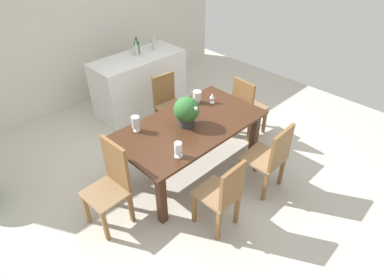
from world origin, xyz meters
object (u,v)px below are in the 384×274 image
object	(u,v)px
flower_centerpiece	(186,111)
wine_bottle_clear	(137,47)
chair_near_right	(271,156)
chair_head_end	(112,181)
wine_bottle_tall	(136,50)
dining_table	(190,131)
chair_far_right	(168,101)
chair_near_left	(223,194)
crystal_vase_center_near	(197,96)
wine_glass	(212,96)
chair_foot_end	(246,105)
crystal_vase_left	(136,123)
kitchen_counter	(140,83)
crystal_vase_right	(178,149)
wine_bottle_amber	(154,43)

from	to	relation	value
flower_centerpiece	wine_bottle_clear	bearing A→B (deg)	70.17
chair_near_right	flower_centerpiece	size ratio (longest dim) A/B	2.50
chair_head_end	flower_centerpiece	xyz separation A→B (m)	(1.16, 0.01, 0.39)
wine_bottle_clear	wine_bottle_tall	world-z (taller)	wine_bottle_clear
flower_centerpiece	dining_table	bearing A→B (deg)	-20.76
chair_far_right	chair_near_left	bearing A→B (deg)	-109.08
crystal_vase_center_near	wine_glass	bearing A→B (deg)	-46.03
chair_foot_end	chair_far_right	distance (m)	1.22
crystal_vase_left	wine_glass	xyz separation A→B (m)	(1.17, -0.19, -0.02)
wine_glass	crystal_vase_left	bearing A→B (deg)	171.00
kitchen_counter	chair_head_end	bearing A→B (deg)	-133.99
wine_bottle_tall	chair_foot_end	bearing A→B (deg)	-71.04
chair_near_left	crystal_vase_left	xyz separation A→B (m)	(-0.14, 1.31, 0.36)
crystal_vase_right	flower_centerpiece	bearing A→B (deg)	37.83
crystal_vase_left	wine_bottle_amber	distance (m)	2.16
wine_bottle_amber	wine_bottle_clear	bearing A→B (deg)	166.80
dining_table	kitchen_counter	bearing A→B (deg)	73.14
crystal_vase_right	kitchen_counter	world-z (taller)	kitchen_counter
chair_head_end	wine_bottle_amber	xyz separation A→B (m)	(2.16, 1.87, 0.52)
dining_table	crystal_vase_left	xyz separation A→B (m)	(-0.58, 0.36, 0.24)
wine_bottle_clear	crystal_vase_center_near	bearing A→B (deg)	-96.93
chair_far_right	wine_bottle_tall	bearing A→B (deg)	87.74
chair_far_right	crystal_vase_center_near	world-z (taller)	chair_far_right
wine_glass	wine_bottle_clear	distance (m)	1.79
chair_near_right	wine_bottle_clear	size ratio (longest dim) A/B	3.55
crystal_vase_center_near	wine_bottle_amber	bearing A→B (deg)	72.01
chair_foot_end	chair_head_end	bearing A→B (deg)	94.30
dining_table	wine_bottle_tall	bearing A→B (deg)	72.83
chair_far_right	kitchen_counter	xyz separation A→B (m)	(0.11, 0.87, -0.04)
chair_near_right	flower_centerpiece	world-z (taller)	flower_centerpiece
kitchen_counter	chair_far_right	bearing A→B (deg)	-96.95
dining_table	chair_far_right	xyz separation A→B (m)	(0.45, 0.96, -0.12)
wine_glass	wine_bottle_amber	size ratio (longest dim) A/B	0.56
dining_table	flower_centerpiece	world-z (taller)	flower_centerpiece
dining_table	chair_near_right	bearing A→B (deg)	-65.36
chair_near_right	crystal_vase_left	bearing A→B (deg)	-54.66
crystal_vase_right	wine_glass	bearing A→B (deg)	25.31
dining_table	wine_bottle_amber	size ratio (longest dim) A/B	7.24
wine_glass	chair_near_right	bearing A→B (deg)	-97.83
crystal_vase_left	wine_glass	bearing A→B (deg)	-9.00
crystal_vase_right	dining_table	bearing A→B (deg)	34.15
dining_table	chair_foot_end	bearing A→B (deg)	0.34
wine_bottle_amber	wine_glass	bearing A→B (deg)	-101.84
chair_far_right	wine_glass	size ratio (longest dim) A/B	6.24
chair_foot_end	chair_far_right	size ratio (longest dim) A/B	1.03
flower_centerpiece	wine_bottle_clear	world-z (taller)	wine_bottle_clear
chair_foot_end	crystal_vase_center_near	size ratio (longest dim) A/B	5.59
crystal_vase_center_near	wine_bottle_amber	xyz separation A→B (m)	(0.50, 1.55, 0.22)
chair_foot_end	wine_bottle_clear	size ratio (longest dim) A/B	3.57
chair_near_right	chair_foot_end	bearing A→B (deg)	-130.61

